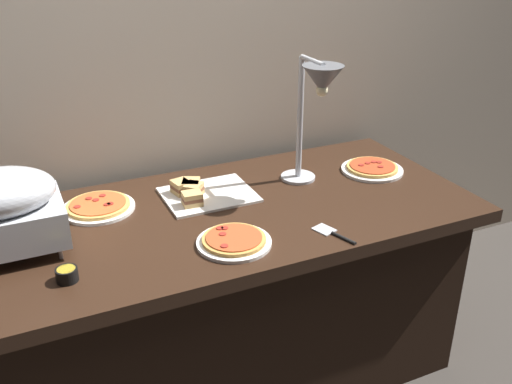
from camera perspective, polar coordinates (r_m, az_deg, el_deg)
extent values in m
plane|color=#38332D|center=(2.52, -3.16, -17.48)|extent=(8.00, 8.00, 0.00)
cube|color=#B7A893|center=(2.38, -8.46, 12.63)|extent=(4.40, 0.04, 2.40)
cube|color=black|center=(2.10, -3.63, -2.57)|extent=(1.90, 0.84, 0.05)
cube|color=black|center=(2.30, -3.37, -10.97)|extent=(1.75, 0.74, 0.71)
cylinder|color=#B7BABF|center=(1.89, -18.88, -5.75)|extent=(0.01, 0.01, 0.04)
cylinder|color=#B7BABF|center=(2.09, -19.67, -2.88)|extent=(0.01, 0.01, 0.04)
cube|color=#B7BABF|center=(1.95, -23.90, -2.95)|extent=(0.37, 0.27, 0.12)
cylinder|color=#B7BABF|center=(2.35, 4.20, 1.49)|extent=(0.14, 0.14, 0.01)
cylinder|color=#B7BABF|center=(2.26, 4.40, 7.26)|extent=(0.02, 0.02, 0.48)
cylinder|color=#B7BABF|center=(2.13, 5.63, 12.86)|extent=(0.02, 0.15, 0.02)
cone|color=#595B60|center=(2.08, 6.64, 11.08)|extent=(0.15, 0.15, 0.10)
sphere|color=#F9EAB2|center=(2.09, 6.59, 10.02)|extent=(0.04, 0.04, 0.04)
cylinder|color=white|center=(1.87, -2.20, -5.06)|extent=(0.25, 0.25, 0.01)
cylinder|color=#C68E42|center=(1.87, -2.21, -4.74)|extent=(0.21, 0.21, 0.01)
cylinder|color=#B74723|center=(1.86, -2.21, -4.53)|extent=(0.18, 0.18, 0.00)
cylinder|color=maroon|center=(1.91, -3.14, -3.61)|extent=(0.02, 0.02, 0.00)
cylinder|color=maroon|center=(1.81, -3.16, -5.39)|extent=(0.02, 0.02, 0.00)
cylinder|color=maroon|center=(1.91, -3.62, -3.62)|extent=(0.02, 0.02, 0.00)
cylinder|color=maroon|center=(1.88, -3.34, -4.20)|extent=(0.02, 0.02, 0.00)
cylinder|color=white|center=(2.17, -15.41, -1.56)|extent=(0.26, 0.26, 0.01)
cylinder|color=gold|center=(2.16, -15.44, -1.27)|extent=(0.23, 0.23, 0.01)
cylinder|color=#C65628|center=(2.16, -15.47, -1.08)|extent=(0.20, 0.20, 0.00)
cylinder|color=maroon|center=(2.21, -15.03, -0.35)|extent=(0.02, 0.02, 0.00)
cylinder|color=maroon|center=(2.18, -15.67, -0.77)|extent=(0.02, 0.02, 0.00)
cylinder|color=maroon|center=(2.14, -14.32, -1.14)|extent=(0.02, 0.02, 0.00)
cylinder|color=maroon|center=(2.15, -17.38, -1.42)|extent=(0.02, 0.02, 0.00)
cylinder|color=maroon|center=(2.14, -14.61, -1.21)|extent=(0.02, 0.02, 0.00)
cylinder|color=maroon|center=(2.20, -16.32, -0.63)|extent=(0.02, 0.02, 0.00)
cylinder|color=white|center=(2.46, 11.48, 2.18)|extent=(0.26, 0.26, 0.01)
cylinder|color=gold|center=(2.46, 11.51, 2.43)|extent=(0.21, 0.21, 0.01)
cylinder|color=#AD3D1E|center=(2.45, 11.52, 2.61)|extent=(0.19, 0.19, 0.00)
cylinder|color=maroon|center=(2.44, 12.30, 2.47)|extent=(0.02, 0.02, 0.00)
cylinder|color=maroon|center=(2.44, 10.43, 2.66)|extent=(0.02, 0.02, 0.00)
cylinder|color=maroon|center=(2.49, 11.64, 2.96)|extent=(0.02, 0.02, 0.00)
cylinder|color=maroon|center=(2.47, 11.05, 2.85)|extent=(0.02, 0.02, 0.00)
cylinder|color=maroon|center=(2.49, 12.16, 2.92)|extent=(0.02, 0.02, 0.00)
cube|color=white|center=(2.20, -4.75, -0.27)|extent=(0.34, 0.27, 0.01)
cube|color=tan|center=(2.12, -6.35, -1.06)|extent=(0.07, 0.06, 0.02)
cube|color=brown|center=(2.11, -6.38, -0.67)|extent=(0.07, 0.06, 0.01)
cube|color=tan|center=(2.10, -6.40, -0.27)|extent=(0.07, 0.06, 0.02)
cube|color=tan|center=(2.21, -7.46, 0.12)|extent=(0.07, 0.08, 0.02)
cube|color=brown|center=(2.21, -7.48, 0.49)|extent=(0.07, 0.08, 0.01)
cube|color=tan|center=(2.20, -7.51, 0.87)|extent=(0.07, 0.08, 0.02)
cube|color=tan|center=(2.18, -6.20, -0.17)|extent=(0.09, 0.09, 0.02)
cube|color=brown|center=(2.18, -6.22, 0.21)|extent=(0.09, 0.09, 0.01)
cube|color=tan|center=(2.17, -6.24, 0.59)|extent=(0.09, 0.09, 0.02)
cube|color=tan|center=(2.22, -6.47, 0.21)|extent=(0.09, 0.10, 0.02)
cube|color=brown|center=(2.21, -6.49, 0.59)|extent=(0.09, 0.10, 0.01)
cube|color=tan|center=(2.20, -6.51, 0.96)|extent=(0.09, 0.10, 0.02)
cylinder|color=black|center=(1.78, -18.31, -7.82)|extent=(0.06, 0.06, 0.04)
cylinder|color=gold|center=(1.77, -18.39, -7.34)|extent=(0.05, 0.05, 0.01)
cube|color=#B7BABF|center=(1.97, 6.80, -3.74)|extent=(0.08, 0.08, 0.00)
cylinder|color=black|center=(1.92, 8.72, -4.57)|extent=(0.04, 0.10, 0.01)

